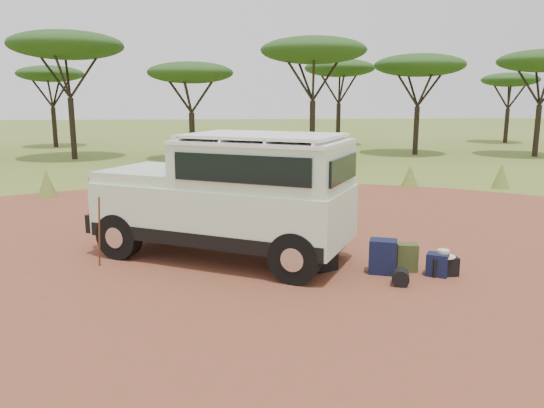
{
  "coord_description": "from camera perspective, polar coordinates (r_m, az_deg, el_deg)",
  "views": [
    {
      "loc": [
        -0.48,
        -8.67,
        3.05
      ],
      "look_at": [
        0.46,
        1.5,
        1.0
      ],
      "focal_mm": 35.0,
      "sensor_mm": 36.0,
      "label": 1
    }
  ],
  "objects": [
    {
      "name": "walking_staff",
      "position": [
        10.05,
        -18.08,
        -2.91
      ],
      "size": [
        0.17,
        0.26,
        1.34
      ],
      "primitive_type": "cylinder",
      "rotation": [
        0.19,
        0.0,
        0.5
      ],
      "color": "brown",
      "rests_on": "ground"
    },
    {
      "name": "safari_hat",
      "position": [
        9.73,
        17.94,
        -5.14
      ],
      "size": [
        0.41,
        0.41,
        0.12
      ],
      "color": "beige",
      "rests_on": "hard_case"
    },
    {
      "name": "dirt_clearing",
      "position": [
        9.2,
        -2.04,
        -7.99
      ],
      "size": [
        23.0,
        23.0,
        0.01
      ],
      "primitive_type": "cylinder",
      "color": "brown",
      "rests_on": "ground"
    },
    {
      "name": "backpack_olive",
      "position": [
        9.81,
        14.32,
        -5.58
      ],
      "size": [
        0.4,
        0.32,
        0.5
      ],
      "primitive_type": "cube",
      "rotation": [
        0.0,
        0.0,
        -0.19
      ],
      "color": "#384520",
      "rests_on": "ground"
    },
    {
      "name": "safari_vehicle",
      "position": [
        10.07,
        -4.51,
        0.53
      ],
      "size": [
        5.24,
        4.03,
        2.41
      ],
      "rotation": [
        0.0,
        0.0,
        -0.49
      ],
      "color": "silver",
      "rests_on": "ground"
    },
    {
      "name": "backpack_navy",
      "position": [
        9.56,
        11.83,
        -5.56
      ],
      "size": [
        0.55,
        0.47,
        0.61
      ],
      "primitive_type": "cube",
      "rotation": [
        0.0,
        0.0,
        -0.34
      ],
      "color": "#121839",
      "rests_on": "ground"
    },
    {
      "name": "backpack_black",
      "position": [
        9.59,
        5.65,
        -5.48
      ],
      "size": [
        0.51,
        0.46,
        0.56
      ],
      "primitive_type": "cube",
      "rotation": [
        0.0,
        0.0,
        0.48
      ],
      "color": "black",
      "rests_on": "ground"
    },
    {
      "name": "stuff_sack",
      "position": [
        9.08,
        13.67,
        -7.66
      ],
      "size": [
        0.36,
        0.36,
        0.28
      ],
      "primitive_type": "cylinder",
      "rotation": [
        1.57,
        0.0,
        -0.32
      ],
      "color": "black",
      "rests_on": "ground"
    },
    {
      "name": "acacia_treeline",
      "position": [
        28.56,
        -2.9,
        14.98
      ],
      "size": [
        46.7,
        13.2,
        6.26
      ],
      "color": "black",
      "rests_on": "ground"
    },
    {
      "name": "ground",
      "position": [
        9.2,
        -2.04,
        -8.01
      ],
      "size": [
        140.0,
        140.0,
        0.0
      ],
      "primitive_type": "plane",
      "color": "#5E6D26",
      "rests_on": "ground"
    },
    {
      "name": "hard_case",
      "position": [
        9.79,
        17.87,
        -6.33
      ],
      "size": [
        0.49,
        0.35,
        0.33
      ],
      "primitive_type": "cube",
      "rotation": [
        0.0,
        0.0,
        0.04
      ],
      "color": "black",
      "rests_on": "ground"
    },
    {
      "name": "duffel_navy",
      "position": [
        9.69,
        17.36,
        -6.26
      ],
      "size": [
        0.44,
        0.41,
        0.4
      ],
      "primitive_type": "cube",
      "rotation": [
        0.0,
        0.0,
        -0.54
      ],
      "color": "#121839",
      "rests_on": "ground"
    },
    {
      "name": "grass_fringe",
      "position": [
        17.55,
        -3.29,
        2.65
      ],
      "size": [
        36.6,
        1.6,
        0.9
      ],
      "color": "#5E6D26",
      "rests_on": "ground"
    }
  ]
}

